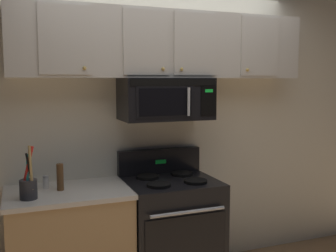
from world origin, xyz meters
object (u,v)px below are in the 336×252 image
Objects in this scene: utensil_crock_charcoal at (28,186)px; pepper_mill at (60,177)px; over_range_microwave at (166,99)px; stove_range at (171,230)px; salt_shaker at (46,182)px.

pepper_mill is at bearing 32.94° from utensil_crock_charcoal.
stove_range is at bearing -89.86° from over_range_microwave.
stove_range is 1.11m from salt_shaker.
over_range_microwave reaches higher than salt_shaker.
utensil_crock_charcoal is 0.29m from salt_shaker.
salt_shaker is 0.15m from pepper_mill.
salt_shaker is at bearing 172.82° from stove_range.
over_range_microwave is at bearing 12.24° from utensil_crock_charcoal.
pepper_mill is at bearing -46.24° from salt_shaker.
utensil_crock_charcoal is at bearing -173.54° from stove_range.
over_range_microwave is at bearing 6.01° from pepper_mill.
over_range_microwave reaches higher than utensil_crock_charcoal.
pepper_mill is at bearing 178.56° from stove_range.
stove_range is 11.49× the size of salt_shaker.
stove_range is 1.04m from pepper_mill.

